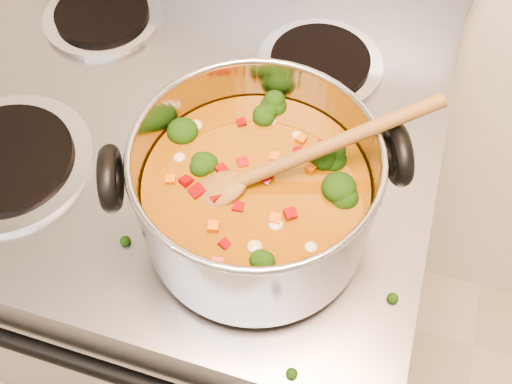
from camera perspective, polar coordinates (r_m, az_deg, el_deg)
electric_range at (r=1.23m, az=-5.67°, el=-5.73°), size 0.78×0.70×1.08m
stockpot at (r=0.66m, az=0.01°, el=-0.17°), size 0.33×0.27×0.16m
wooden_spoon at (r=0.62m, az=1.66°, el=2.36°), size 0.26×0.17×0.11m
cooktop_crumbs at (r=0.70m, az=5.17°, el=-7.88°), size 0.21×0.34×0.01m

